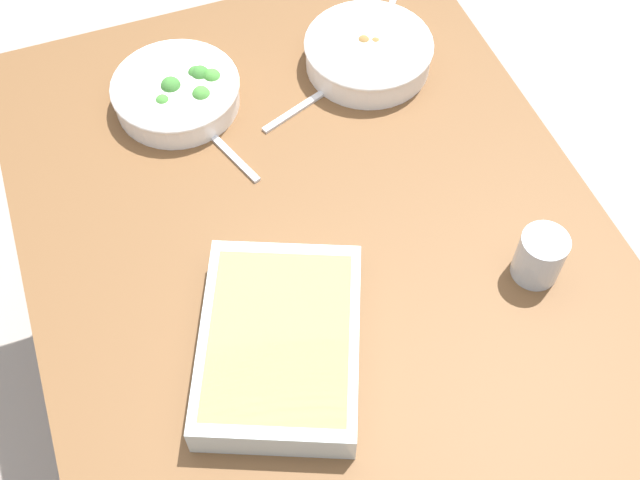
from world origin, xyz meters
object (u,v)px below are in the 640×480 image
at_px(baking_dish, 280,343).
at_px(fork_on_table, 393,1).
at_px(spoon_by_broccoli, 217,140).
at_px(broccoli_bowl, 177,92).
at_px(spoon_by_stew, 313,99).
at_px(drink_cup, 539,258).
at_px(stew_bowl, 368,52).

relative_size(baking_dish, fork_on_table, 2.41).
bearing_deg(baking_dish, spoon_by_broccoli, -3.68).
relative_size(spoon_by_broccoli, fork_on_table, 1.14).
bearing_deg(spoon_by_broccoli, broccoli_bowl, 19.18).
distance_m(broccoli_bowl, spoon_by_stew, 0.24).
relative_size(broccoli_bowl, drink_cup, 2.64).
bearing_deg(spoon_by_broccoli, spoon_by_stew, -79.41).
bearing_deg(fork_on_table, baking_dish, 144.95).
bearing_deg(broccoli_bowl, baking_dish, -178.73).
distance_m(stew_bowl, fork_on_table, 0.19).
distance_m(drink_cup, spoon_by_broccoli, 0.57).
distance_m(stew_bowl, drink_cup, 0.51).
xyz_separation_m(stew_bowl, spoon_by_stew, (-0.05, 0.12, -0.03)).
bearing_deg(broccoli_bowl, spoon_by_broccoli, -160.82).
relative_size(stew_bowl, broccoli_bowl, 1.04).
height_order(stew_bowl, baking_dish, same).
bearing_deg(spoon_by_broccoli, baking_dish, 176.32).
xyz_separation_m(broccoli_bowl, spoon_by_stew, (-0.08, -0.23, -0.03)).
distance_m(spoon_by_stew, fork_on_table, 0.31).
distance_m(stew_bowl, spoon_by_broccoli, 0.32).
bearing_deg(baking_dish, spoon_by_stew, -25.41).
bearing_deg(fork_on_table, spoon_by_stew, 129.09).
xyz_separation_m(broccoli_bowl, baking_dish, (-0.52, -0.01, 0.00)).
relative_size(baking_dish, drink_cup, 4.26).
bearing_deg(fork_on_table, broccoli_bowl, 104.23).
distance_m(drink_cup, fork_on_table, 0.65).
xyz_separation_m(stew_bowl, baking_dish, (-0.50, 0.34, 0.00)).
relative_size(baking_dish, spoon_by_stew, 2.13).
height_order(baking_dish, spoon_by_broccoli, baking_dish).
bearing_deg(broccoli_bowl, spoon_by_stew, -108.47).
distance_m(drink_cup, spoon_by_stew, 0.49).
xyz_separation_m(drink_cup, fork_on_table, (0.65, -0.04, -0.04)).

